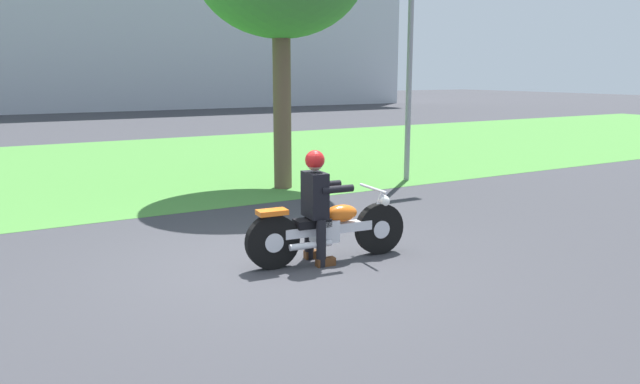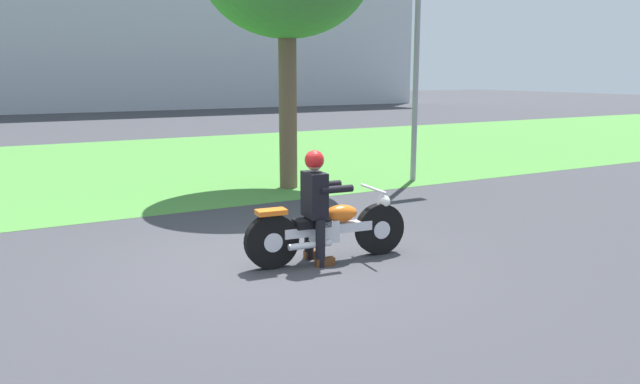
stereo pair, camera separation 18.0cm
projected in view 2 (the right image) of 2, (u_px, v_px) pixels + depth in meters
ground at (274, 263)px, 7.58m from camera, size 120.00×120.00×0.00m
grass_verge at (123, 165)px, 15.53m from camera, size 60.00×12.00×0.01m
motorcycle_lead at (328, 230)px, 7.58m from camera, size 2.16×0.66×0.89m
rider_lead at (316, 198)px, 7.44m from camera, size 0.57×0.49×1.42m
streetlight_pole at (422, 15)px, 12.76m from camera, size 0.96×0.20×5.62m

